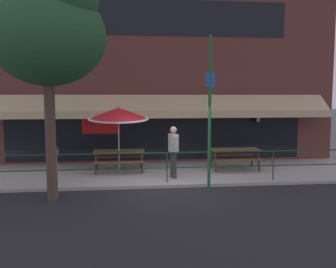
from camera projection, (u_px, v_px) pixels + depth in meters
ground_plane at (168, 188)px, 11.43m from camera, size 120.00×120.00×0.00m
patio_deck at (162, 173)px, 13.41m from camera, size 15.00×4.00×0.10m
restaurant_building at (156, 62)px, 15.18m from camera, size 15.00×1.60×8.38m
patio_railing at (167, 161)px, 11.65m from camera, size 13.84×0.04×0.97m
picnic_table_left at (119, 155)px, 13.36m from camera, size 1.80×1.42×0.76m
picnic_table_centre at (235, 153)px, 13.74m from camera, size 1.80×1.42×0.76m
patio_umbrella_left at (118, 114)px, 13.16m from camera, size 2.14×2.14×2.38m
pedestrian_walking at (173, 149)px, 12.34m from camera, size 0.31×0.61×1.71m
parking_meter_near at (56, 156)px, 10.38m from camera, size 0.15×0.16×1.42m
street_sign_pole at (210, 112)px, 10.88m from camera, size 0.28×0.09×4.55m
street_tree_curbside at (50, 30)px, 9.67m from camera, size 3.05×2.74×6.11m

